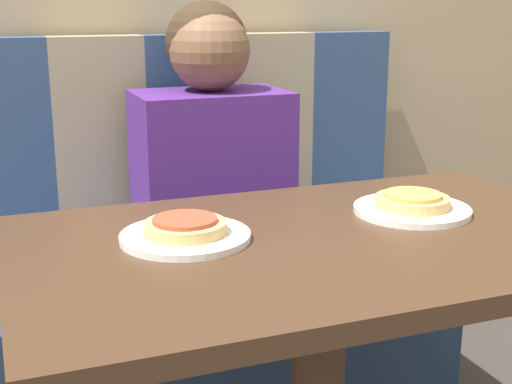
{
  "coord_description": "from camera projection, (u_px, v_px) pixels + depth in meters",
  "views": [
    {
      "loc": [
        -0.53,
        -1.06,
        1.1
      ],
      "look_at": [
        0.0,
        0.32,
        0.71
      ],
      "focal_mm": 50.0,
      "sensor_mm": 36.0,
      "label": 1
    }
  ],
  "objects": [
    {
      "name": "booth_seat",
      "position": [
        214.0,
        337.0,
        1.94
      ],
      "size": [
        1.23,
        0.53,
        0.44
      ],
      "color": "navy",
      "rests_on": "ground_plane"
    },
    {
      "name": "person",
      "position": [
        211.0,
        142.0,
        1.8
      ],
      "size": [
        0.38,
        0.25,
        0.67
      ],
      "color": "#4C237A",
      "rests_on": "booth_seat"
    },
    {
      "name": "plate_right",
      "position": [
        412.0,
        210.0,
        1.37
      ],
      "size": [
        0.22,
        0.22,
        0.01
      ],
      "color": "white",
      "rests_on": "dining_table"
    },
    {
      "name": "pizza_right",
      "position": [
        412.0,
        201.0,
        1.37
      ],
      "size": [
        0.14,
        0.14,
        0.03
      ],
      "color": "tan",
      "rests_on": "plate_right"
    },
    {
      "name": "pizza_left",
      "position": [
        185.0,
        226.0,
        1.21
      ],
      "size": [
        0.14,
        0.14,
        0.03
      ],
      "color": "tan",
      "rests_on": "plate_left"
    },
    {
      "name": "dining_table",
      "position": [
        320.0,
        286.0,
        1.26
      ],
      "size": [
        1.07,
        0.65,
        0.71
      ],
      "color": "#422B1C",
      "rests_on": "ground_plane"
    },
    {
      "name": "booth_backrest",
      "position": [
        188.0,
        139.0,
        2.0
      ],
      "size": [
        1.23,
        0.09,
        0.58
      ],
      "color": "navy",
      "rests_on": "booth_seat"
    },
    {
      "name": "plate_left",
      "position": [
        185.0,
        236.0,
        1.22
      ],
      "size": [
        0.22,
        0.22,
        0.01
      ],
      "color": "white",
      "rests_on": "dining_table"
    }
  ]
}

